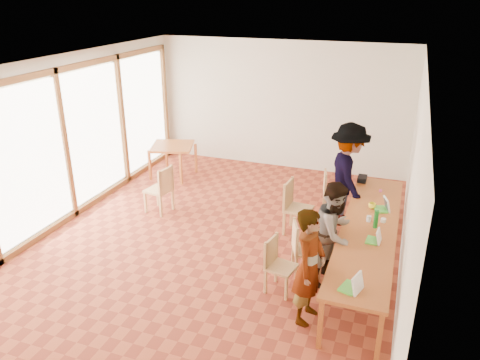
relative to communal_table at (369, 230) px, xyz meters
The scene contains 25 objects.
ground 2.60m from the communal_table, behind, with size 8.00×8.00×0.00m, color #A24427.
wall_back 4.79m from the communal_table, 121.97° to the left, with size 6.00×0.10×3.00m, color beige.
wall_front 4.78m from the communal_table, 122.04° to the right, with size 6.00×0.10×3.00m, color beige.
wall_right 0.94m from the communal_table, ahead, with size 0.10×8.00×3.00m, color beige.
window_wall 5.52m from the communal_table, behind, with size 0.10×8.00×3.00m, color white.
ceiling 3.41m from the communal_table, behind, with size 6.00×8.00×0.04m, color white.
communal_table is the anchor object (origin of this frame).
side_table 5.25m from the communal_table, 151.56° to the left, with size 0.90×0.90×0.75m.
chair_near 1.53m from the communal_table, 140.69° to the right, with size 0.45×0.45×0.44m.
chair_mid 1.05m from the communal_table, 154.48° to the right, with size 0.52×0.52×0.46m.
chair_far 1.60m from the communal_table, 148.90° to the left, with size 0.49×0.49×0.51m.
chair_empty 2.10m from the communal_table, 116.04° to the left, with size 0.45×0.45×0.43m.
chair_spare 3.98m from the communal_table, 169.52° to the left, with size 0.50×0.50×0.50m.
person_near 1.57m from the communal_table, 112.76° to the right, with size 0.58×0.38×1.59m, color gray.
person_mid 0.64m from the communal_table, 135.68° to the right, with size 0.76×0.59×1.57m, color gray.
person_far 1.62m from the communal_table, 110.05° to the left, with size 1.23×0.71×1.90m, color gray.
laptop_near 1.70m from the communal_table, 90.86° to the right, with size 0.30×0.31×0.22m.
laptop_mid 0.46m from the communal_table, 74.92° to the right, with size 0.22×0.24×0.19m.
laptop_far 0.68m from the communal_table, 77.31° to the left, with size 0.29×0.31×0.21m.
yellow_mug 0.67m from the communal_table, 92.52° to the left, with size 0.12×0.12×0.09m, color yellow.
green_bottle 0.20m from the communal_table, ahead, with size 0.07×0.07×0.28m, color #167423.
clear_glass 0.20m from the communal_table, 100.66° to the left, with size 0.07×0.07×0.09m, color silver.
condiment_cup 0.30m from the communal_table, 51.77° to the left, with size 0.08×0.08×0.06m, color white.
pink_phone 1.43m from the communal_table, 88.14° to the left, with size 0.05×0.10×0.01m, color #C24280.
black_pouch 1.83m from the communal_table, 99.93° to the left, with size 0.16×0.26×0.09m, color black.
Camera 1 is at (2.80, -6.49, 4.05)m, focal length 35.00 mm.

